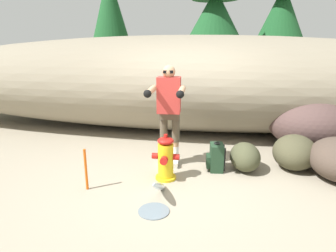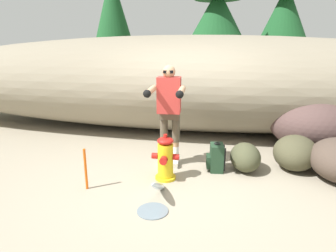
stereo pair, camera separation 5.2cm
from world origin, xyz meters
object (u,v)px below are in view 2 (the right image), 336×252
at_px(boulder_small, 295,153).
at_px(boulder_mid, 311,123).
at_px(fire_hydrant, 165,159).
at_px(spare_backpack, 216,158).
at_px(survey_stake, 86,169).
at_px(utility_worker, 169,104).
at_px(boulder_outlier, 245,157).

bearing_deg(boulder_small, boulder_mid, 64.61).
distance_m(fire_hydrant, spare_backpack, 0.88).
bearing_deg(boulder_small, survey_stake, -158.54).
bearing_deg(survey_stake, utility_worker, 42.94).
relative_size(spare_backpack, boulder_small, 0.58).
xyz_separation_m(utility_worker, boulder_mid, (2.56, 1.34, -0.54)).
xyz_separation_m(boulder_small, survey_stake, (-3.06, -1.20, 0.02)).
xyz_separation_m(utility_worker, survey_stake, (-1.03, -0.95, -0.76)).
bearing_deg(fire_hydrant, spare_backpack, 30.33).
bearing_deg(spare_backpack, boulder_outlier, -177.22).
bearing_deg(boulder_small, spare_backpack, -168.02).
height_order(boulder_small, boulder_outlier, boulder_small).
xyz_separation_m(boulder_outlier, survey_stake, (-2.26, -1.00, 0.07)).
height_order(fire_hydrant, boulder_small, fire_hydrant).
bearing_deg(spare_backpack, fire_hydrant, 24.81).
bearing_deg(survey_stake, boulder_small, 21.46).
height_order(boulder_mid, boulder_small, boulder_mid).
bearing_deg(boulder_mid, survey_stake, -147.32).
distance_m(fire_hydrant, utility_worker, 0.87).
height_order(boulder_outlier, survey_stake, survey_stake).
distance_m(boulder_small, survey_stake, 3.29).
xyz_separation_m(spare_backpack, survey_stake, (-1.80, -0.94, 0.08)).
relative_size(utility_worker, boulder_outlier, 2.67).
distance_m(fire_hydrant, survey_stake, 1.15).
xyz_separation_m(fire_hydrant, boulder_outlier, (1.21, 0.51, -0.09)).
bearing_deg(boulder_small, fire_hydrant, -160.64).
distance_m(spare_backpack, boulder_small, 1.30).
distance_m(utility_worker, boulder_outlier, 1.49).
xyz_separation_m(fire_hydrant, utility_worker, (-0.02, 0.46, 0.74)).
relative_size(spare_backpack, boulder_outlier, 0.75).
distance_m(boulder_mid, boulder_small, 1.23).
xyz_separation_m(boulder_mid, survey_stake, (-3.58, -2.30, -0.22)).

